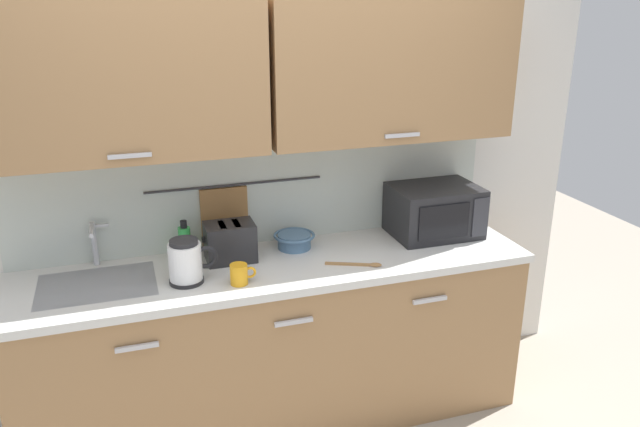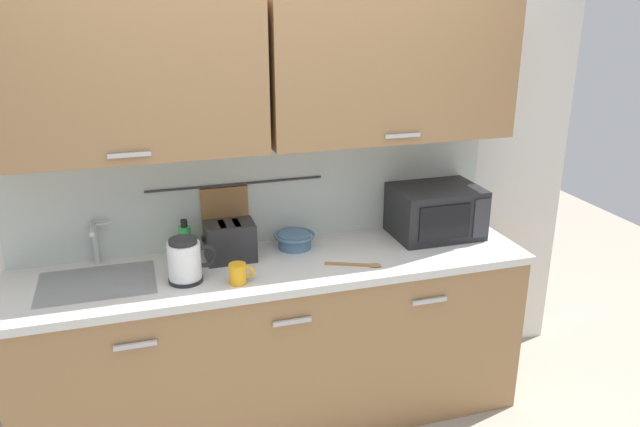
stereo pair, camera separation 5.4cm
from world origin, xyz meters
name	(u,v)px [view 1 (the left image)]	position (x,y,z in m)	size (l,w,h in m)	color
counter_unit	(276,342)	(-0.01, 0.30, 0.46)	(2.53, 0.64, 0.90)	#997047
back_wall_assembly	(261,128)	(0.00, 0.53, 1.52)	(3.70, 0.41, 2.50)	silver
sink_faucet	(94,239)	(-0.83, 0.53, 1.04)	(0.09, 0.17, 0.22)	#B2B5BA
microwave	(434,211)	(0.91, 0.41, 1.04)	(0.46, 0.35, 0.27)	black
electric_kettle	(186,262)	(-0.44, 0.22, 1.00)	(0.23, 0.16, 0.21)	black
dish_soap_bottle	(185,242)	(-0.41, 0.50, 0.99)	(0.06, 0.06, 0.20)	green
mug_near_sink	(240,274)	(-0.21, 0.13, 0.95)	(0.12, 0.08, 0.09)	orange
mixing_bowl	(294,240)	(0.14, 0.45, 0.94)	(0.21, 0.21, 0.08)	#4C7093
toaster	(230,242)	(-0.20, 0.41, 1.00)	(0.26, 0.17, 0.19)	#232326
wooden_spoon	(360,264)	(0.38, 0.14, 0.91)	(0.26, 0.14, 0.01)	#9E7042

